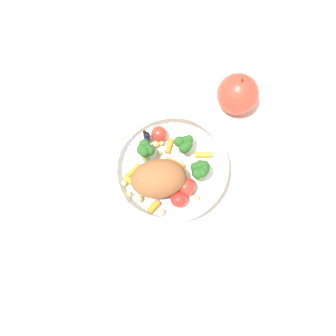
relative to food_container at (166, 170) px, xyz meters
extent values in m
plane|color=silver|center=(0.00, 0.01, -0.03)|extent=(2.40, 2.40, 0.00)
cylinder|color=white|center=(0.01, 0.00, -0.03)|extent=(0.19, 0.19, 0.01)
torus|color=white|center=(0.01, 0.00, 0.01)|extent=(0.20, 0.20, 0.01)
ellipsoid|color=brown|center=(-0.02, -0.01, 0.01)|extent=(0.11, 0.10, 0.07)
cylinder|color=#8EB766|center=(0.05, 0.02, -0.01)|extent=(0.01, 0.01, 0.02)
sphere|color=#23561E|center=(0.06, 0.02, 0.01)|extent=(0.02, 0.02, 0.02)
sphere|color=#23561E|center=(0.06, 0.02, 0.01)|extent=(0.01, 0.01, 0.01)
sphere|color=#23561E|center=(0.05, 0.03, 0.01)|extent=(0.02, 0.02, 0.02)
sphere|color=#23561E|center=(0.05, 0.02, 0.01)|extent=(0.02, 0.02, 0.02)
sphere|color=#23561E|center=(0.05, 0.01, 0.01)|extent=(0.02, 0.02, 0.02)
sphere|color=#23561E|center=(0.06, 0.01, 0.01)|extent=(0.01, 0.01, 0.01)
cylinder|color=#8EB766|center=(-0.01, 0.05, -0.01)|extent=(0.01, 0.01, 0.02)
sphere|color=#23561E|center=(0.00, 0.05, 0.01)|extent=(0.02, 0.02, 0.02)
sphere|color=#23561E|center=(0.00, 0.06, 0.01)|extent=(0.02, 0.02, 0.02)
sphere|color=#23561E|center=(-0.01, 0.05, 0.01)|extent=(0.02, 0.02, 0.02)
sphere|color=#23561E|center=(-0.01, 0.04, 0.02)|extent=(0.02, 0.02, 0.02)
sphere|color=#23561E|center=(-0.01, 0.04, 0.01)|extent=(0.02, 0.02, 0.02)
cylinder|color=#7FAD5B|center=(0.04, -0.04, -0.01)|extent=(0.01, 0.01, 0.02)
sphere|color=#23561E|center=(0.05, -0.04, 0.01)|extent=(0.02, 0.02, 0.02)
sphere|color=#23561E|center=(0.05, -0.03, 0.01)|extent=(0.02, 0.02, 0.02)
sphere|color=#23561E|center=(0.04, -0.03, 0.01)|extent=(0.02, 0.02, 0.02)
sphere|color=#23561E|center=(0.04, -0.04, 0.01)|extent=(0.02, 0.02, 0.02)
sphere|color=#23561E|center=(0.03, -0.04, 0.02)|extent=(0.02, 0.02, 0.02)
sphere|color=#23561E|center=(0.04, -0.04, 0.02)|extent=(0.02, 0.02, 0.02)
sphere|color=#23561E|center=(0.05, -0.04, 0.02)|extent=(0.02, 0.02, 0.02)
cube|color=yellow|center=(0.01, 0.07, -0.02)|extent=(0.02, 0.01, 0.00)
cylinder|color=#1933B2|center=(0.01, 0.07, -0.01)|extent=(0.01, 0.01, 0.02)
sphere|color=black|center=(0.01, 0.07, 0.00)|extent=(0.01, 0.01, 0.01)
sphere|color=black|center=(0.01, 0.08, 0.01)|extent=(0.01, 0.01, 0.01)
sphere|color=black|center=(0.01, 0.07, 0.01)|extent=(0.01, 0.01, 0.01)
cylinder|color=orange|center=(-0.05, -0.03, -0.02)|extent=(0.02, 0.01, 0.01)
cylinder|color=orange|center=(-0.06, 0.03, -0.02)|extent=(0.02, 0.02, 0.01)
cylinder|color=orange|center=(0.07, -0.01, -0.02)|extent=(0.03, 0.03, 0.01)
cylinder|color=orange|center=(0.04, 0.04, -0.02)|extent=(0.03, 0.02, 0.01)
cylinder|color=orange|center=(-0.04, 0.04, -0.02)|extent=(0.03, 0.01, 0.01)
cylinder|color=orange|center=(0.02, 0.01, -0.02)|extent=(0.03, 0.04, 0.01)
sphere|color=red|center=(0.01, -0.04, -0.01)|extent=(0.03, 0.03, 0.03)
sphere|color=red|center=(0.04, 0.07, -0.01)|extent=(0.03, 0.03, 0.03)
sphere|color=red|center=(-0.01, -0.05, -0.01)|extent=(0.03, 0.03, 0.03)
sphere|color=tan|center=(0.02, 0.06, -0.02)|extent=(0.01, 0.01, 0.01)
sphere|color=#D1B775|center=(0.01, 0.04, -0.02)|extent=(0.01, 0.01, 0.01)
sphere|color=tan|center=(0.02, -0.02, -0.02)|extent=(0.01, 0.01, 0.01)
sphere|color=tan|center=(0.03, 0.05, -0.02)|extent=(0.01, 0.01, 0.01)
sphere|color=tan|center=(-0.06, 0.01, -0.02)|extent=(0.01, 0.01, 0.01)
sphere|color=tan|center=(-0.07, 0.01, -0.02)|extent=(0.01, 0.01, 0.01)
sphere|color=#D1B775|center=(-0.07, 0.03, -0.02)|extent=(0.01, 0.01, 0.01)
sphere|color=#D1B775|center=(-0.05, -0.05, -0.02)|extent=(0.01, 0.01, 0.01)
sphere|color=tan|center=(0.01, -0.06, -0.02)|extent=(0.01, 0.01, 0.01)
sphere|color=tan|center=(-0.06, -0.01, -0.02)|extent=(0.01, 0.01, 0.01)
sphere|color=#BC3828|center=(0.19, 0.03, 0.01)|extent=(0.08, 0.08, 0.08)
cylinder|color=brown|center=(0.19, 0.03, 0.05)|extent=(0.00, 0.00, 0.01)
camera|label=1|loc=(-0.15, -0.19, 0.60)|focal=40.83mm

